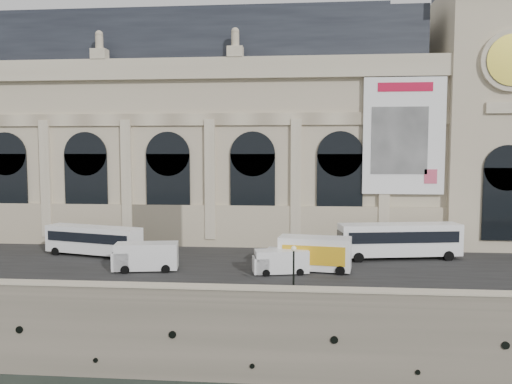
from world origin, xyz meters
The scene contains 12 objects.
ground centered at (0.00, 0.00, 0.00)m, with size 260.00×260.00×0.00m, color black.
quay centered at (0.00, 35.00, 3.00)m, with size 160.00×70.00×6.00m, color gray.
street centered at (0.00, 14.00, 6.03)m, with size 160.00×24.00×0.06m, color #2D2D2D.
parapet centered at (0.00, 0.60, 6.62)m, with size 160.00×1.40×1.21m.
museum centered at (-5.98, 30.86, 19.72)m, with size 69.00×18.70×29.10m.
clock_pavilion centered at (34.00, 27.93, 23.42)m, with size 13.00×14.72×36.70m.
bus_left centered at (-10.65, 15.63, 7.82)m, with size 11.25×5.07×3.25m.
bus_right centered at (21.88, 17.01, 8.10)m, with size 12.95×4.75×3.74m.
van_b centered at (-3.29, 9.60, 7.37)m, with size 6.31×3.27×2.68m.
van_c centered at (9.49, 9.54, 7.15)m, with size 5.31×2.86×2.24m.
box_truck centered at (12.44, 11.12, 7.63)m, with size 8.33×3.80×3.24m.
lamp_right centered at (11.00, 2.22, 8.01)m, with size 0.41×0.41×4.05m.
Camera 1 is at (11.37, -35.67, 17.26)m, focal length 35.00 mm.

